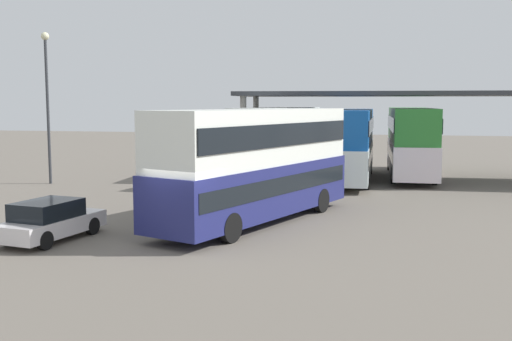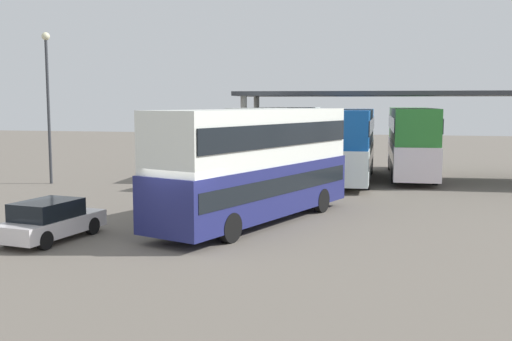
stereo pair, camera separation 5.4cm
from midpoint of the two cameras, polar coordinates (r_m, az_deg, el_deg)
ground_plane at (r=19.19m, az=-7.00°, el=-7.31°), size 140.00×140.00×0.00m
double_decker_main at (r=22.64m, az=0.08°, el=0.92°), size 6.03×10.73×4.32m
parked_hatchback at (r=21.05m, az=-18.97°, el=-4.52°), size 2.22×4.04×1.35m
double_decker_near_canopy at (r=35.33m, az=2.24°, el=2.88°), size 3.79×11.03×4.28m
double_decker_mid_row at (r=35.42m, az=9.02°, el=2.72°), size 2.58×11.50×4.16m
double_decker_far_right at (r=37.99m, az=14.65°, el=2.90°), size 2.84×11.41×4.24m
depot_canopy at (r=36.22m, az=16.93°, el=6.72°), size 23.35×7.17×5.20m
lamppost_tall at (r=35.54m, az=-19.21°, el=7.24°), size 0.44×0.44×8.43m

